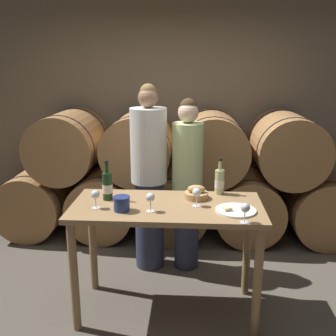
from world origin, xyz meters
name	(u,v)px	position (x,y,z in m)	size (l,w,h in m)	color
ground_plane	(167,309)	(0.00, 0.00, 0.00)	(10.00, 10.00, 0.00)	#564F44
stone_wall_back	(178,90)	(0.00, 2.12, 1.60)	(10.00, 0.12, 3.20)	#7F705B
barrel_stack	(176,177)	(0.00, 1.52, 0.66)	(3.99, 0.96, 1.42)	#9E7042
tasting_table	(167,222)	(0.00, 0.00, 0.77)	(1.44, 0.67, 0.91)	#99754C
person_left	(149,178)	(-0.21, 0.72, 0.90)	(0.33, 0.33, 1.76)	#2D334C
person_right	(187,183)	(0.14, 0.72, 0.85)	(0.28, 0.28, 1.64)	#2D334C
wine_bottle_red	(107,186)	(-0.47, 0.09, 1.02)	(0.08, 0.08, 0.31)	#193819
wine_bottle_white	(220,182)	(0.41, 0.28, 1.01)	(0.08, 0.08, 0.30)	#ADBC7F
blue_crock	(122,203)	(-0.32, -0.14, 0.97)	(0.12, 0.12, 0.11)	navy
bread_basket	(196,193)	(0.22, 0.15, 0.95)	(0.19, 0.19, 0.11)	tan
cheese_plate	(236,210)	(0.50, -0.10, 0.92)	(0.29, 0.29, 0.04)	white
wine_glass_far_left	(95,195)	(-0.52, -0.10, 1.01)	(0.06, 0.06, 0.14)	white
wine_glass_left	(150,198)	(-0.11, -0.14, 1.01)	(0.06, 0.06, 0.14)	white
wine_glass_center	(197,193)	(0.22, -0.01, 1.01)	(0.06, 0.06, 0.14)	white
wine_glass_right	(245,208)	(0.54, -0.30, 1.01)	(0.06, 0.06, 0.14)	white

